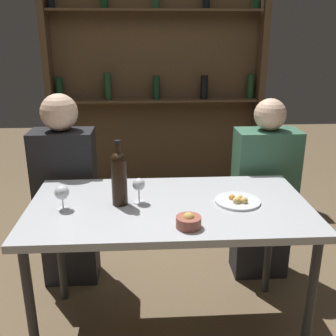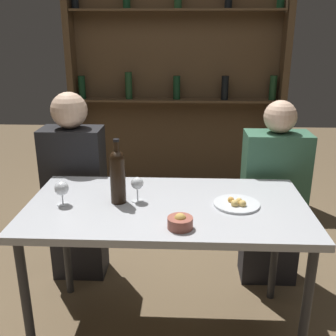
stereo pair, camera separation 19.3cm
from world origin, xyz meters
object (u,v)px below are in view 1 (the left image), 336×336
snack_bowl (189,221)px  seated_person_left (67,196)px  wine_bottle (119,176)px  wine_glass_0 (139,185)px  food_plate_0 (238,201)px  seated_person_right (263,196)px  wine_glass_1 (62,193)px

snack_bowl → seated_person_left: 1.06m
wine_bottle → wine_glass_0: size_ratio=2.54×
food_plate_0 → wine_glass_0: bearing=176.6°
seated_person_left → seated_person_right: seated_person_left is taller
food_plate_0 → snack_bowl: bearing=-137.7°
wine_glass_0 → seated_person_right: 0.99m
food_plate_0 → snack_bowl: snack_bowl is taller
wine_glass_0 → food_plate_0: size_ratio=0.57×
wine_glass_1 → seated_person_right: seated_person_right is taller
food_plate_0 → wine_bottle: bearing=178.6°
wine_glass_1 → snack_bowl: bearing=-20.8°
food_plate_0 → seated_person_left: (-0.96, 0.54, -0.18)m
wine_glass_1 → seated_person_left: bearing=100.2°
wine_bottle → seated_person_left: size_ratio=0.26×
wine_bottle → food_plate_0: (0.58, -0.01, -0.14)m
food_plate_0 → seated_person_right: bearing=60.6°
food_plate_0 → snack_bowl: (-0.27, -0.25, 0.02)m
wine_glass_0 → seated_person_right: (0.79, 0.51, -0.29)m
wine_bottle → wine_glass_1: bearing=-171.0°
food_plate_0 → seated_person_left: seated_person_left is taller
wine_glass_0 → wine_glass_1: size_ratio=1.06×
wine_glass_1 → seated_person_left: size_ratio=0.10×
seated_person_left → seated_person_right: 1.26m
food_plate_0 → seated_person_right: (0.30, 0.54, -0.21)m
wine_bottle → seated_person_right: seated_person_right is taller
wine_glass_0 → snack_bowl: 0.36m
wine_glass_1 → snack_bowl: (0.58, -0.22, -0.05)m
seated_person_left → wine_bottle: bearing=-54.6°
seated_person_right → seated_person_left: bearing=-180.0°
snack_bowl → seated_person_right: size_ratio=0.09×
wine_bottle → seated_person_right: 1.09m
wine_glass_0 → food_plate_0: wine_glass_0 is taller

